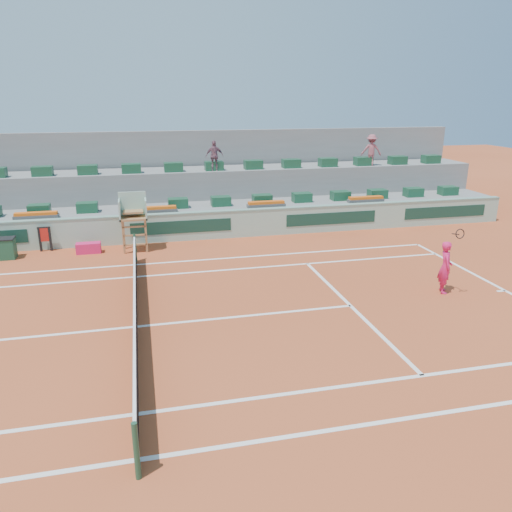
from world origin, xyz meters
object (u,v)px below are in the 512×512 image
(umpire_chair, at_px, (133,214))
(drink_cooler_a, at_px, (6,248))
(tennis_player, at_px, (445,267))
(player_bag, at_px, (89,248))

(umpire_chair, xyz_separation_m, drink_cooler_a, (-4.98, -0.06, -1.12))
(tennis_player, bearing_deg, player_bag, 148.75)
(umpire_chair, bearing_deg, player_bag, -179.04)
(drink_cooler_a, bearing_deg, umpire_chair, 0.66)
(drink_cooler_a, bearing_deg, player_bag, 0.48)
(player_bag, distance_m, tennis_player, 13.68)
(drink_cooler_a, relative_size, tennis_player, 0.37)
(player_bag, xyz_separation_m, tennis_player, (11.68, -7.09, 0.66))
(player_bag, xyz_separation_m, umpire_chair, (1.88, 0.03, 1.33))
(player_bag, relative_size, drink_cooler_a, 1.15)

